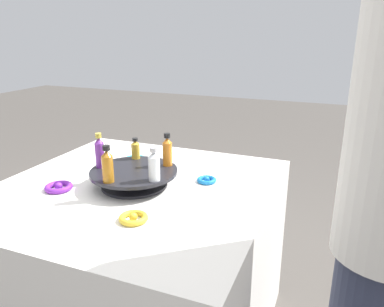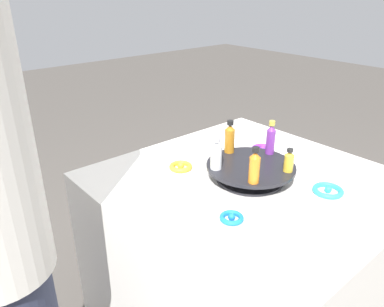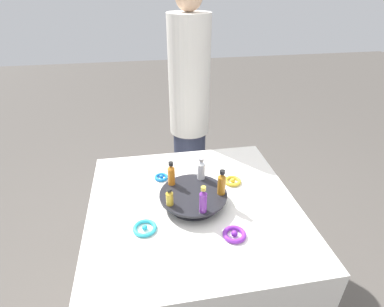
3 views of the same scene
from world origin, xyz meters
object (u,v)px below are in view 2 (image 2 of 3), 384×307
(bottle_orange, at_px, (254,166))
(ribbon_bow_blue, at_px, (232,218))
(bottle_clear, at_px, (216,154))
(bottle_gold, at_px, (289,161))
(ribbon_bow_purple, at_px, (263,149))
(ribbon_bow_gold, at_px, (181,166))
(display_stand, at_px, (250,171))
(bottle_amber, at_px, (230,138))
(ribbon_bow_teal, at_px, (328,190))
(bottle_purple, at_px, (271,139))

(bottle_orange, distance_m, ribbon_bow_blue, 0.19)
(bottle_clear, bearing_deg, ribbon_bow_blue, 58.41)
(bottle_gold, height_order, ribbon_bow_purple, bottle_gold)
(bottle_orange, xyz_separation_m, ribbon_bow_gold, (0.04, -0.33, -0.11))
(bottle_clear, distance_m, ribbon_bow_blue, 0.25)
(display_stand, height_order, bottle_amber, bottle_amber)
(bottle_gold, distance_m, ribbon_bow_purple, 0.32)
(ribbon_bow_teal, xyz_separation_m, ribbon_bow_gold, (0.27, -0.48, 0.00))
(bottle_amber, distance_m, ribbon_bow_gold, 0.22)
(bottle_clear, bearing_deg, bottle_amber, -153.36)
(bottle_clear, xyz_separation_m, ribbon_bow_teal, (-0.25, 0.30, -0.11))
(bottle_orange, bearing_deg, ribbon_bow_gold, -82.92)
(bottle_gold, relative_size, ribbon_bow_blue, 1.13)
(bottle_purple, distance_m, ribbon_bow_blue, 0.42)
(bottle_clear, height_order, ribbon_bow_purple, bottle_clear)
(bottle_purple, xyz_separation_m, ribbon_bow_gold, (0.27, -0.22, -0.11))
(bottle_purple, relative_size, ribbon_bow_gold, 1.46)
(ribbon_bow_purple, distance_m, ribbon_bow_gold, 0.39)
(bottle_purple, height_order, ribbon_bow_purple, bottle_purple)
(display_stand, height_order, bottle_gold, bottle_gold)
(display_stand, height_order, bottle_clear, bottle_clear)
(display_stand, distance_m, ribbon_bow_teal, 0.28)
(display_stand, xyz_separation_m, bottle_purple, (-0.13, -0.02, 0.09))
(display_stand, height_order, ribbon_bow_gold, display_stand)
(ribbon_bow_gold, bearing_deg, ribbon_bow_teal, 119.60)
(display_stand, relative_size, ribbon_bow_blue, 4.31)
(bottle_amber, height_order, ribbon_bow_blue, bottle_amber)
(ribbon_bow_blue, bearing_deg, bottle_clear, -121.59)
(bottle_purple, relative_size, ribbon_bow_purple, 1.32)
(bottle_purple, bearing_deg, bottle_gold, 62.64)
(bottle_orange, xyz_separation_m, ribbon_bow_teal, (-0.23, 0.14, -0.11))
(bottle_gold, relative_size, ribbon_bow_purple, 0.85)
(ribbon_bow_blue, height_order, ribbon_bow_gold, ribbon_bow_gold)
(bottle_purple, distance_m, bottle_gold, 0.16)
(bottle_amber, height_order, bottle_orange, bottle_amber)
(display_stand, height_order, ribbon_bow_teal, display_stand)
(bottle_orange, bearing_deg, bottle_gold, 170.64)
(bottle_gold, bearing_deg, bottle_orange, -9.36)
(bottle_purple, relative_size, bottle_gold, 1.55)
(bottle_gold, bearing_deg, ribbon_bow_teal, 122.37)
(bottle_clear, height_order, bottle_orange, bottle_orange)
(display_stand, relative_size, ribbon_bow_gold, 3.58)
(ribbon_bow_purple, bearing_deg, display_stand, 29.60)
(bottle_clear, bearing_deg, ribbon_bow_teal, 130.22)
(bottle_purple, relative_size, bottle_amber, 1.02)
(bottle_purple, xyz_separation_m, ribbon_bow_teal, (-0.00, 0.26, -0.11))
(display_stand, bearing_deg, ribbon_bow_teal, 119.60)
(ribbon_bow_teal, bearing_deg, bottle_purple, -89.01)
(bottle_gold, xyz_separation_m, ribbon_bow_gold, (0.19, -0.36, -0.09))
(display_stand, distance_m, bottle_amber, 0.16)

